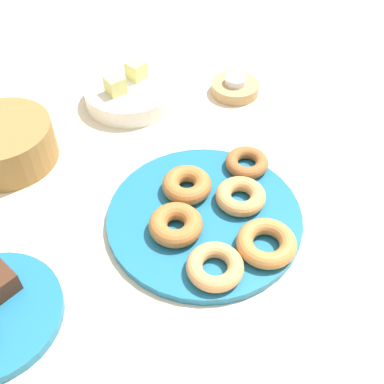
{
  "coord_description": "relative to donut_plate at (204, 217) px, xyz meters",
  "views": [
    {
      "loc": [
        -0.36,
        -0.35,
        0.6
      ],
      "look_at": [
        0.0,
        0.03,
        0.05
      ],
      "focal_mm": 43.93,
      "sensor_mm": 36.0,
      "label": 1
    }
  ],
  "objects": [
    {
      "name": "donut_3",
      "position": [
        0.01,
        0.06,
        0.02
      ],
      "size": [
        0.12,
        0.12,
        0.03
      ],
      "primitive_type": "torus",
      "rotation": [
        0.0,
        0.0,
        5.69
      ],
      "color": "#AD6B33",
      "rests_on": "donut_plate"
    },
    {
      "name": "melon_chunk_right",
      "position": [
        0.15,
        0.36,
        0.05
      ],
      "size": [
        0.04,
        0.04,
        0.04
      ],
      "primitive_type": "cube",
      "rotation": [
        0.0,
        0.0,
        0.09
      ],
      "color": "#DBD67A",
      "rests_on": "fruit_bowl"
    },
    {
      "name": "donut_5",
      "position": [
        -0.06,
        0.01,
        0.02
      ],
      "size": [
        0.12,
        0.12,
        0.03
      ],
      "primitive_type": "torus",
      "rotation": [
        0.0,
        0.0,
        2.45
      ],
      "color": "#AD6B33",
      "rests_on": "donut_plate"
    },
    {
      "name": "basket",
      "position": [
        -0.16,
        0.36,
        0.03
      ],
      "size": [
        0.26,
        0.26,
        0.08
      ],
      "primitive_type": "cylinder",
      "rotation": [
        0.0,
        0.0,
        0.67
      ],
      "color": "olive",
      "rests_on": "ground_plane"
    },
    {
      "name": "donut_0",
      "position": [
        0.02,
        -0.12,
        0.02
      ],
      "size": [
        0.11,
        0.11,
        0.03
      ],
      "primitive_type": "torus",
      "rotation": [
        0.0,
        0.0,
        1.34
      ],
      "color": "#BC7A3D",
      "rests_on": "donut_plate"
    },
    {
      "name": "ground_plane",
      "position": [
        0.0,
        0.0,
        -0.01
      ],
      "size": [
        2.4,
        2.4,
        0.0
      ],
      "primitive_type": "plane",
      "color": "beige"
    },
    {
      "name": "melon_chunk_left",
      "position": [
        0.08,
        0.35,
        0.05
      ],
      "size": [
        0.04,
        0.04,
        0.04
      ],
      "primitive_type": "cube",
      "rotation": [
        0.0,
        0.0,
        -0.11
      ],
      "color": "#DBD67A",
      "rests_on": "fruit_bowl"
    },
    {
      "name": "fruit_bowl",
      "position": [
        0.12,
        0.35,
        0.01
      ],
      "size": [
        0.19,
        0.19,
        0.04
      ],
      "primitive_type": "cylinder",
      "color": "silver",
      "rests_on": "ground_plane"
    },
    {
      "name": "tealight",
      "position": [
        0.31,
        0.22,
        0.02
      ],
      "size": [
        0.05,
        0.05,
        0.01
      ],
      "primitive_type": "cylinder",
      "color": "silver",
      "rests_on": "candle_holder"
    },
    {
      "name": "donut_plate",
      "position": [
        0.0,
        0.0,
        0.0
      ],
      "size": [
        0.32,
        0.32,
        0.02
      ],
      "primitive_type": "cylinder",
      "color": "#1E6B93",
      "rests_on": "ground_plane"
    },
    {
      "name": "candle_holder",
      "position": [
        0.31,
        0.22,
        0.0
      ],
      "size": [
        0.1,
        0.1,
        0.02
      ],
      "primitive_type": "cylinder",
      "color": "tan",
      "rests_on": "ground_plane"
    },
    {
      "name": "donut_4",
      "position": [
        0.13,
        0.03,
        0.02
      ],
      "size": [
        0.09,
        0.09,
        0.02
      ],
      "primitive_type": "torus",
      "rotation": [
        0.0,
        0.0,
        6.1
      ],
      "color": "#995B2D",
      "rests_on": "donut_plate"
    },
    {
      "name": "donut_2",
      "position": [
        -0.07,
        -0.09,
        0.02
      ],
      "size": [
        0.1,
        0.1,
        0.02
      ],
      "primitive_type": "torus",
      "rotation": [
        0.0,
        0.0,
        0.15
      ],
      "color": "tan",
      "rests_on": "donut_plate"
    },
    {
      "name": "donut_1",
      "position": [
        0.06,
        -0.02,
        0.02
      ],
      "size": [
        0.12,
        0.12,
        0.03
      ],
      "primitive_type": "torus",
      "rotation": [
        0.0,
        0.0,
        3.82
      ],
      "color": "tan",
      "rests_on": "donut_plate"
    }
  ]
}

